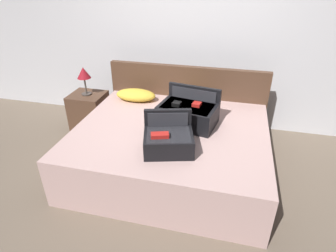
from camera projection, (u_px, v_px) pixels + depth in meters
name	position (u px, v px, depth m)	size (l,w,h in m)	color
ground_plane	(161.00, 192.00, 2.82)	(12.00, 12.00, 0.00)	#6B5B4C
back_wall	(194.00, 28.00, 3.59)	(8.00, 0.10, 2.60)	silver
bed	(171.00, 149.00, 3.04)	(1.98, 1.68, 0.51)	#BC9993
headboard	(186.00, 100.00, 3.68)	(2.02, 0.08, 0.91)	#4C3323
hard_case_large	(188.00, 113.00, 2.95)	(0.64, 0.50, 0.36)	black
hard_case_medium	(168.00, 139.00, 2.53)	(0.52, 0.47, 0.33)	black
pillow_near_headboard	(136.00, 95.00, 3.50)	(0.50, 0.26, 0.14)	gold
pillow_center_head	(192.00, 98.00, 3.35)	(0.38, 0.27, 0.21)	gold
nightstand	(90.00, 112.00, 3.80)	(0.44, 0.40, 0.53)	#4C3323
table_lamp	(84.00, 74.00, 3.53)	(0.17, 0.17, 0.36)	#3F3833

